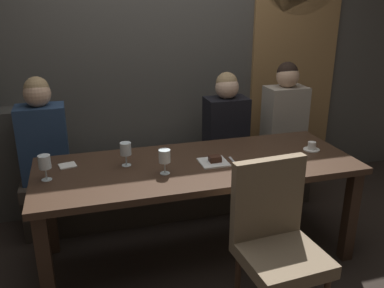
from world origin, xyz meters
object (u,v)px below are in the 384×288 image
wine_glass_far_left (45,163)px  wine_glass_near_right (165,157)px  chair_near_side (276,235)px  dessert_plate (214,161)px  dining_table (198,174)px  wine_glass_end_left (126,150)px  diner_bearded (226,119)px  diner_redhead (42,133)px  espresso_cup (312,147)px  fork_on_table (234,162)px  banquette_bench (174,187)px  diner_far_end (285,111)px

wine_glass_far_left → wine_glass_near_right: bearing=-9.0°
chair_near_side → dessert_plate: chair_near_side is taller
dining_table → wine_glass_end_left: 0.53m
chair_near_side → diner_bearded: bearing=80.7°
diner_redhead → wine_glass_far_left: size_ratio=5.00×
diner_redhead → espresso_cup: 2.05m
espresso_cup → fork_on_table: (-0.65, -0.05, -0.02)m
wine_glass_near_right → fork_on_table: bearing=6.6°
chair_near_side → diner_bearded: (0.23, 1.41, 0.26)m
diner_bearded → banquette_bench: bearing=179.0°
fork_on_table → wine_glass_far_left: bearing=179.5°
wine_glass_end_left → wine_glass_far_left: same height
dining_table → diner_redhead: size_ratio=2.68×
chair_near_side → espresso_cup: (0.65, 0.72, 0.21)m
wine_glass_far_left → fork_on_table: (1.23, -0.06, -0.11)m
wine_glass_end_left → dessert_plate: size_ratio=0.86×
diner_bearded → fork_on_table: diner_bearded is taller
wine_glass_far_left → diner_redhead: bearing=94.1°
diner_redhead → wine_glass_end_left: size_ratio=5.00×
chair_near_side → diner_far_end: size_ratio=1.17×
dining_table → banquette_bench: (0.00, 0.70, -0.42)m
chair_near_side → fork_on_table: 0.69m
diner_far_end → wine_glass_near_right: size_ratio=5.11×
diner_redhead → diner_far_end: diner_far_end is taller
diner_redhead → fork_on_table: (1.28, -0.74, -0.10)m
diner_redhead → dining_table: bearing=-33.3°
dining_table → diner_far_end: bearing=33.9°
wine_glass_end_left → wine_glass_far_left: size_ratio=1.00×
dessert_plate → wine_glass_near_right: bearing=-167.6°
wine_glass_end_left → diner_bearded: bearing=32.3°
wine_glass_near_right → fork_on_table: (0.50, 0.06, -0.11)m
diner_bearded → dining_table: bearing=-124.1°
wine_glass_end_left → espresso_cup: wine_glass_end_left is taller
banquette_bench → dessert_plate: size_ratio=13.16×
diner_far_end → wine_glass_near_right: 1.53m
dining_table → diner_far_end: diner_far_end is taller
banquette_bench → wine_glass_end_left: wine_glass_end_left is taller
chair_near_side → espresso_cup: size_ratio=8.17×
wine_glass_near_right → diner_redhead: bearing=134.5°
espresso_cup → wine_glass_far_left: bearing=179.8°
espresso_cup → wine_glass_near_right: bearing=-174.5°
wine_glass_end_left → wine_glass_far_left: bearing=-170.2°
espresso_cup → fork_on_table: size_ratio=0.71×
dining_table → diner_bearded: size_ratio=2.83×
wine_glass_end_left → wine_glass_far_left: 0.52m
banquette_bench → diner_redhead: 1.20m
diner_far_end → espresso_cup: size_ratio=6.99×
wine_glass_end_left → espresso_cup: size_ratio=1.37×
dining_table → chair_near_side: chair_near_side is taller
wine_glass_near_right → banquette_bench: bearing=72.4°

